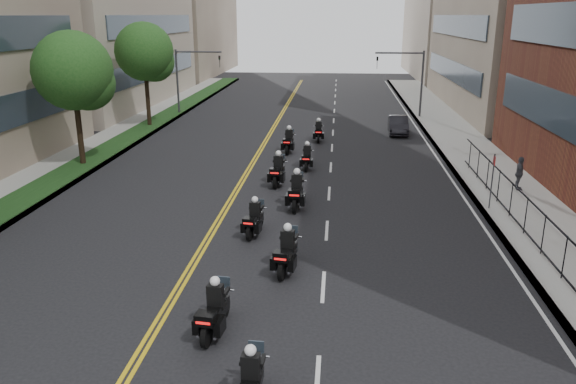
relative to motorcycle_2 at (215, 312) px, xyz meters
name	(u,v)px	position (x,y,z in m)	size (l,w,h in m)	color
sidewalk_right	(487,170)	(11.71, 18.03, -0.58)	(4.00, 90.00, 0.15)	gray
sidewalk_left	(78,160)	(-12.29, 18.03, -0.58)	(4.00, 90.00, 0.15)	gray
grass_strip	(91,159)	(-11.49, 18.03, -0.48)	(2.00, 90.00, 0.04)	black
iron_fence	(553,245)	(10.71, 5.03, 0.25)	(0.05, 28.00, 1.50)	black
street_trees	(24,89)	(-11.34, 11.64, 4.48)	(4.40, 38.40, 7.98)	black
traffic_signal_right	(411,74)	(9.25, 35.03, 3.05)	(4.09, 0.20, 5.60)	#3F3F44
traffic_signal_left	(188,72)	(-9.83, 35.03, 3.05)	(4.09, 0.20, 5.60)	#3F3F44
motorcycle_2	(215,312)	(0.00, 0.00, 0.00)	(0.64, 2.24, 1.65)	black
motorcycle_3	(287,253)	(1.62, 4.10, 0.02)	(0.71, 2.30, 1.70)	black
motorcycle_4	(254,220)	(0.02, 7.35, -0.03)	(0.65, 2.11, 1.56)	black
motorcycle_5	(296,193)	(1.46, 10.76, 0.07)	(0.58, 2.48, 1.83)	black
motorcycle_6	(278,171)	(0.23, 14.32, 0.05)	(0.62, 2.42, 1.79)	black
motorcycle_7	(307,158)	(1.55, 17.57, -0.03)	(0.49, 2.14, 1.58)	black
motorcycle_8	(289,142)	(0.17, 21.48, 0.03)	(0.57, 2.34, 1.72)	black
motorcycle_9	(318,132)	(1.93, 25.01, -0.02)	(0.51, 2.19, 1.61)	black
parked_sedan	(398,125)	(7.71, 28.17, -0.01)	(1.37, 3.93, 1.29)	black
pedestrian_c	(519,173)	(12.22, 14.01, 0.33)	(0.98, 0.41, 1.67)	#43444B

